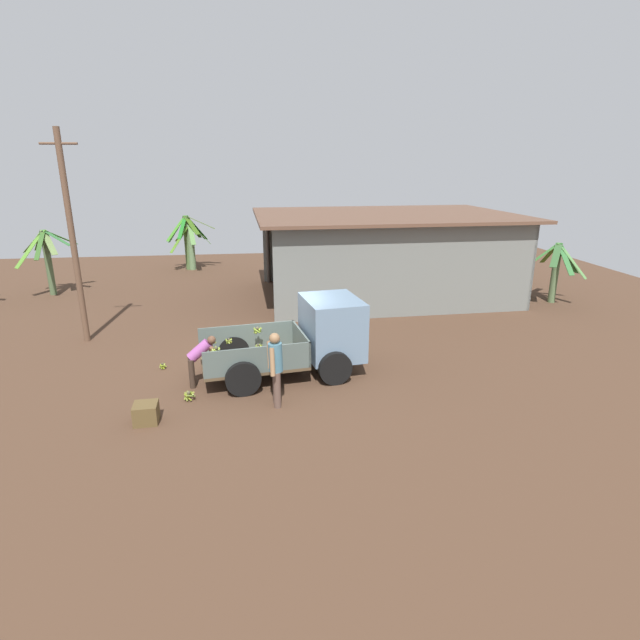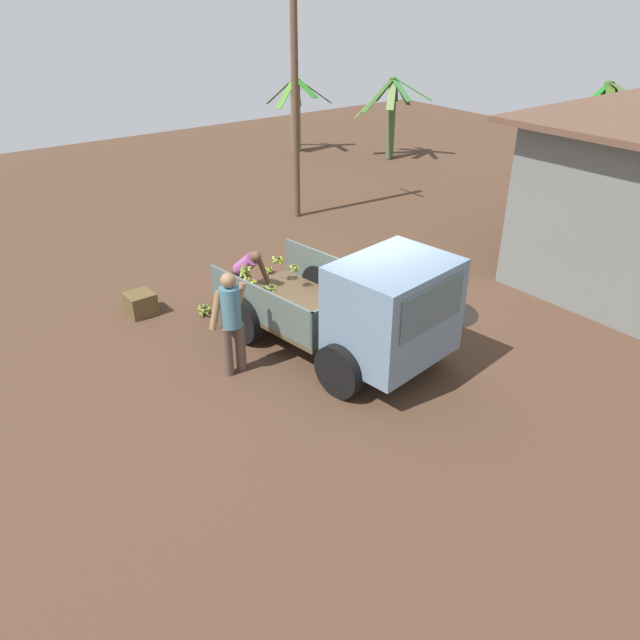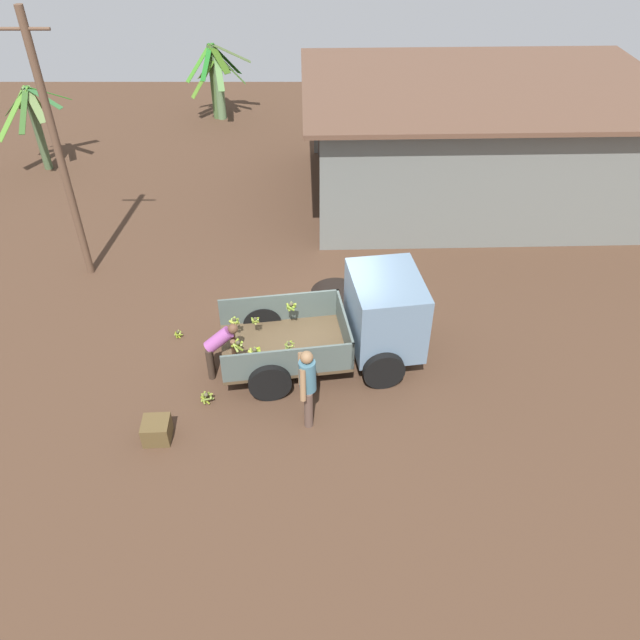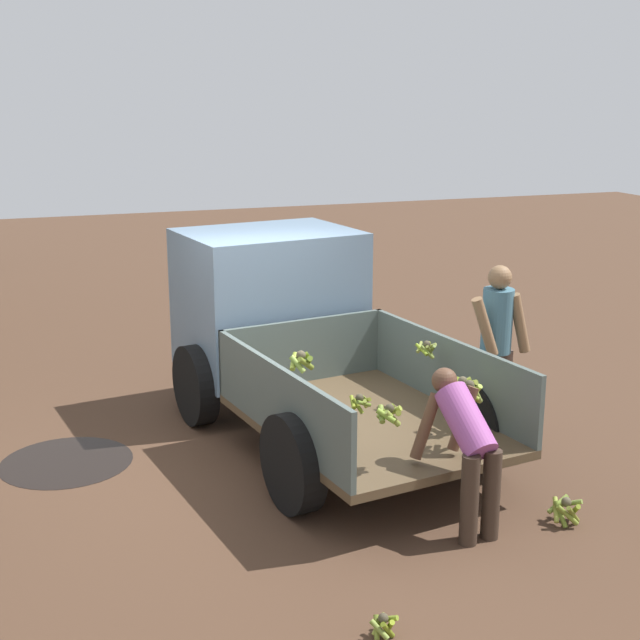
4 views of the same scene
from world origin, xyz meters
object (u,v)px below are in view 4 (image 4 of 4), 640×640
object	(u,v)px
person_worker_loading	(466,442)
banana_bunch_on_ground_1	(383,624)
cargo_truck	(285,323)
banana_bunch_on_ground_0	(566,509)
person_foreground_visitor	(497,341)

from	to	relation	value
person_worker_loading	banana_bunch_on_ground_1	world-z (taller)	person_worker_loading
cargo_truck	person_worker_loading	distance (m)	3.06
banana_bunch_on_ground_1	banana_bunch_on_ground_0	bearing A→B (deg)	-65.21
person_worker_loading	banana_bunch_on_ground_0	distance (m)	1.05
person_foreground_visitor	person_worker_loading	size ratio (longest dim) A/B	1.37
cargo_truck	person_worker_loading	size ratio (longest dim) A/B	3.41
person_foreground_visitor	person_worker_loading	distance (m)	2.26
banana_bunch_on_ground_0	banana_bunch_on_ground_1	xyz separation A→B (m)	(-0.93, 2.02, -0.04)
person_worker_loading	banana_bunch_on_ground_0	size ratio (longest dim) A/B	4.41
banana_bunch_on_ground_1	cargo_truck	bearing A→B (deg)	-8.73
person_foreground_visitor	banana_bunch_on_ground_0	distance (m)	2.24
person_foreground_visitor	banana_bunch_on_ground_1	world-z (taller)	person_foreground_visitor
person_worker_loading	banana_bunch_on_ground_1	bearing A→B (deg)	125.77
cargo_truck	banana_bunch_on_ground_1	distance (m)	4.28
cargo_truck	banana_bunch_on_ground_0	xyz separation A→B (m)	(-3.20, -1.39, -0.90)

